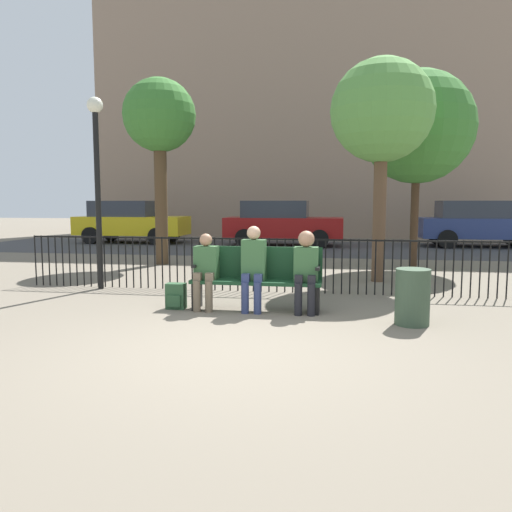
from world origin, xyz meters
TOP-DOWN VIEW (x-y plane):
  - ground_plane at (0.00, 0.00)m, footprint 80.00×80.00m
  - park_bench at (0.00, 2.04)m, footprint 1.90×0.45m
  - seated_person_0 at (-0.74, 1.91)m, footprint 0.34×0.39m
  - seated_person_1 at (-0.03, 1.91)m, footprint 0.34×0.39m
  - seated_person_2 at (0.72, 1.91)m, footprint 0.34×0.39m
  - backpack at (-1.19, 1.88)m, footprint 0.28×0.21m
  - fence_railing at (-0.02, 3.49)m, footprint 9.01×0.03m
  - tree_0 at (2.97, 7.33)m, footprint 2.64×2.64m
  - tree_1 at (1.96, 5.00)m, footprint 1.99×1.99m
  - tree_2 at (-3.25, 6.97)m, footprint 1.80×1.80m
  - lamp_post at (-3.10, 3.32)m, footprint 0.28×0.28m
  - street_surface at (0.00, 12.00)m, footprint 24.00×6.00m
  - parked_car_0 at (-0.85, 12.82)m, footprint 4.20×1.94m
  - parked_car_1 at (-6.78, 13.15)m, footprint 4.20×1.94m
  - parked_car_2 at (6.04, 13.41)m, footprint 4.20×1.94m
  - building_facade at (0.00, 20.00)m, footprint 20.00×6.00m
  - trash_bin at (2.12, 1.45)m, footprint 0.44×0.44m

SIDE VIEW (x-z plane):
  - ground_plane at x=0.00m, z-range 0.00..0.00m
  - street_surface at x=0.00m, z-range 0.00..0.01m
  - backpack at x=-1.19m, z-range 0.00..0.38m
  - trash_bin at x=2.12m, z-range 0.00..0.73m
  - park_bench at x=0.00m, z-range 0.04..0.96m
  - fence_railing at x=-0.02m, z-range 0.08..1.03m
  - seated_person_0 at x=-0.74m, z-range 0.06..1.18m
  - seated_person_2 at x=0.72m, z-range 0.08..1.26m
  - seated_person_1 at x=-0.03m, z-range 0.07..1.30m
  - parked_car_0 at x=-0.85m, z-range 0.03..1.65m
  - parked_car_1 at x=-6.78m, z-range 0.03..1.65m
  - parked_car_2 at x=6.04m, z-range 0.03..1.65m
  - lamp_post at x=-3.10m, z-range 0.57..3.99m
  - tree_1 at x=1.96m, z-range 1.12..5.45m
  - tree_0 at x=2.97m, z-range 0.99..5.64m
  - tree_2 at x=-3.25m, z-range 1.30..5.91m
  - building_facade at x=0.00m, z-range 0.00..14.49m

